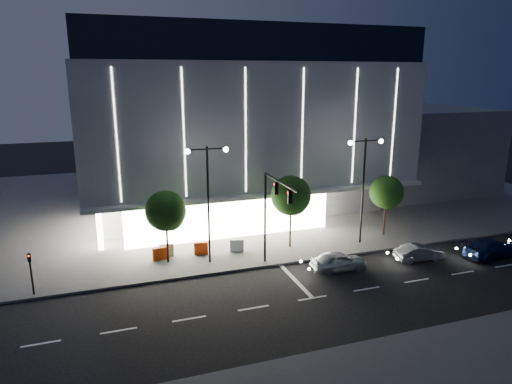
{
  "coord_description": "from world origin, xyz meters",
  "views": [
    {
      "loc": [
        -10.01,
        -25.6,
        13.95
      ],
      "look_at": [
        1.11,
        7.22,
        5.0
      ],
      "focal_mm": 32.0,
      "sensor_mm": 36.0,
      "label": 1
    }
  ],
  "objects": [
    {
      "name": "annex_building",
      "position": [
        26.0,
        24.0,
        5.0
      ],
      "size": [
        16.0,
        20.0,
        10.0
      ],
      "primitive_type": "cube",
      "color": "#4C4C51",
      "rests_on": "ground"
    },
    {
      "name": "street_lamp_east",
      "position": [
        10.0,
        6.0,
        5.96
      ],
      "size": [
        3.16,
        0.36,
        9.0
      ],
      "color": "black",
      "rests_on": "ground"
    },
    {
      "name": "car_second",
      "position": [
        12.48,
        1.52,
        0.63
      ],
      "size": [
        3.89,
        1.56,
        1.26
      ],
      "primitive_type": "imported",
      "rotation": [
        0.0,
        0.0,
        1.51
      ],
      "color": "#96989D",
      "rests_on": "ground"
    },
    {
      "name": "tree_mid",
      "position": [
        4.03,
        7.02,
        4.33
      ],
      "size": [
        3.25,
        3.25,
        6.15
      ],
      "color": "black",
      "rests_on": "ground"
    },
    {
      "name": "car_lead",
      "position": [
        5.67,
        1.87,
        0.7
      ],
      "size": [
        4.19,
        1.88,
        1.4
      ],
      "primitive_type": "imported",
      "rotation": [
        0.0,
        0.0,
        1.52
      ],
      "color": "#B7BABF",
      "rests_on": "ground"
    },
    {
      "name": "tree_left",
      "position": [
        -5.97,
        7.02,
        4.03
      ],
      "size": [
        3.02,
        3.02,
        5.72
      ],
      "color": "black",
      "rests_on": "ground"
    },
    {
      "name": "barrier_a",
      "position": [
        -6.54,
        7.63,
        0.65
      ],
      "size": [
        1.12,
        0.41,
        1.0
      ],
      "primitive_type": "cube",
      "rotation": [
        0.0,
        0.0,
        0.15
      ],
      "color": "#E1420C",
      "rests_on": "sidewalk_museum"
    },
    {
      "name": "museum",
      "position": [
        2.98,
        22.31,
        9.27
      ],
      "size": [
        30.0,
        25.8,
        18.0
      ],
      "color": "#4C4C51",
      "rests_on": "ground"
    },
    {
      "name": "street_lamp_west",
      "position": [
        -3.0,
        6.0,
        5.96
      ],
      "size": [
        3.16,
        0.36,
        9.0
      ],
      "color": "black",
      "rests_on": "ground"
    },
    {
      "name": "traffic_mast",
      "position": [
        1.0,
        3.34,
        5.03
      ],
      "size": [
        0.33,
        5.89,
        7.07
      ],
      "color": "black",
      "rests_on": "ground"
    },
    {
      "name": "barrier_c",
      "position": [
        -3.31,
        7.69,
        0.65
      ],
      "size": [
        1.13,
        0.46,
        1.0
      ],
      "primitive_type": "cube",
      "rotation": [
        0.0,
        0.0,
        -0.19
      ],
      "color": "#FE440E",
      "rests_on": "sidewalk_museum"
    },
    {
      "name": "car_third",
      "position": [
        18.31,
        0.26,
        0.72
      ],
      "size": [
        5.15,
        2.58,
        1.44
      ],
      "primitive_type": "imported",
      "rotation": [
        0.0,
        0.0,
        1.69
      ],
      "color": "#14234C",
      "rests_on": "ground"
    },
    {
      "name": "ped_signal_far",
      "position": [
        -15.0,
        4.5,
        1.89
      ],
      "size": [
        0.22,
        0.24,
        3.0
      ],
      "color": "black",
      "rests_on": "ground"
    },
    {
      "name": "barrier_b",
      "position": [
        -5.94,
        8.16,
        0.65
      ],
      "size": [
        1.1,
        0.25,
        1.0
      ],
      "primitive_type": "cube",
      "rotation": [
        0.0,
        0.0,
        -0.0
      ],
      "color": "silver",
      "rests_on": "sidewalk_museum"
    },
    {
      "name": "tree_right",
      "position": [
        13.03,
        7.02,
        3.88
      ],
      "size": [
        2.91,
        2.91,
        5.51
      ],
      "color": "black",
      "rests_on": "ground"
    },
    {
      "name": "ground",
      "position": [
        0.0,
        0.0,
        0.0
      ],
      "size": [
        160.0,
        160.0,
        0.0
      ],
      "primitive_type": "plane",
      "color": "black",
      "rests_on": "ground"
    },
    {
      "name": "sidewalk_museum",
      "position": [
        5.0,
        24.0,
        0.07
      ],
      "size": [
        70.0,
        40.0,
        0.15
      ],
      "primitive_type": "cube",
      "color": "#474747",
      "rests_on": "ground"
    },
    {
      "name": "barrier_d",
      "position": [
        -0.46,
        7.41,
        0.65
      ],
      "size": [
        1.13,
        0.52,
        1.0
      ],
      "primitive_type": "cube",
      "rotation": [
        0.0,
        0.0,
        -0.26
      ],
      "color": "white",
      "rests_on": "sidewalk_museum"
    }
  ]
}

